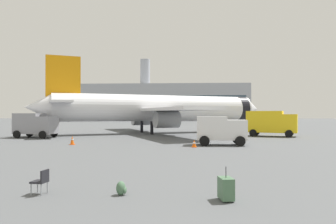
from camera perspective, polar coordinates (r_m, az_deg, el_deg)
name	(u,v)px	position (r m, az deg, el deg)	size (l,w,h in m)	color
airplane_at_gate	(158,108)	(46.30, -1.82, 0.68)	(33.78, 31.05, 10.50)	white
service_truck	(35,124)	(40.46, -22.90, -2.05)	(5.09, 3.16, 2.90)	gray
fuel_truck	(271,122)	(41.74, 18.16, -1.78)	(6.46, 4.41, 3.20)	yellow
cargo_van	(221,129)	(28.90, 9.52, -3.06)	(4.49, 2.51, 2.60)	white
safety_cone_near	(194,144)	(26.82, 4.76, -5.71)	(0.44, 0.44, 0.64)	#F2590C
safety_cone_mid	(72,140)	(30.23, -16.96, -4.90)	(0.44, 0.44, 0.84)	#F2590C
rolling_suitcase	(226,188)	(10.69, 10.45, -13.45)	(0.51, 0.70, 1.10)	#476B4C
traveller_backpack	(121,188)	(11.33, -8.45, -13.52)	(0.36, 0.40, 0.48)	#476B4C
gate_chair	(41,180)	(12.08, -21.96, -11.38)	(0.54, 0.54, 0.86)	black
terminal_building	(156,103)	(142.73, -2.20, 1.69)	(80.61, 23.11, 27.66)	#9EA3AD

